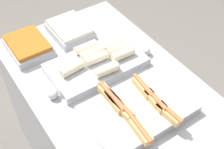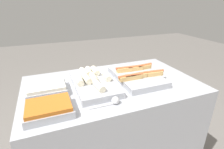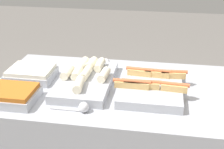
# 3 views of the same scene
# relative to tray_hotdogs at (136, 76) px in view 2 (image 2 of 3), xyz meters

# --- Properties ---
(counter) EXTENTS (1.44, 0.86, 0.93)m
(counter) POSITION_rel_tray_hotdogs_xyz_m (-0.23, 0.00, -0.50)
(counter) COLOR #A8AAB2
(counter) RESTS_ON ground_plane
(tray_hotdogs) EXTENTS (0.42, 0.52, 0.10)m
(tray_hotdogs) POSITION_rel_tray_hotdogs_xyz_m (0.00, 0.00, 0.00)
(tray_hotdogs) COLOR #A8AAB2
(tray_hotdogs) RESTS_ON counter
(tray_wraps) EXTENTS (0.31, 0.54, 0.10)m
(tray_wraps) POSITION_rel_tray_hotdogs_xyz_m (-0.39, 0.01, 0.00)
(tray_wraps) COLOR #A8AAB2
(tray_wraps) RESTS_ON counter
(tray_side_front) EXTENTS (0.28, 0.22, 0.07)m
(tray_side_front) POSITION_rel_tray_hotdogs_xyz_m (-0.74, -0.26, 0.00)
(tray_side_front) COLOR #A8AAB2
(tray_side_front) RESTS_ON counter
(tray_side_back) EXTENTS (0.28, 0.22, 0.07)m
(tray_side_back) POSITION_rel_tray_hotdogs_xyz_m (-0.74, 0.03, 0.00)
(tray_side_back) COLOR #A8AAB2
(tray_side_back) RESTS_ON counter
(serving_spoon_near) EXTENTS (0.21, 0.05, 0.05)m
(serving_spoon_near) POSITION_rel_tray_hotdogs_xyz_m (-0.33, -0.30, -0.01)
(serving_spoon_near) COLOR silver
(serving_spoon_near) RESTS_ON counter
(serving_spoon_far) EXTENTS (0.21, 0.05, 0.05)m
(serving_spoon_far) POSITION_rel_tray_hotdogs_xyz_m (-0.33, 0.31, -0.01)
(serving_spoon_far) COLOR silver
(serving_spoon_far) RESTS_ON counter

